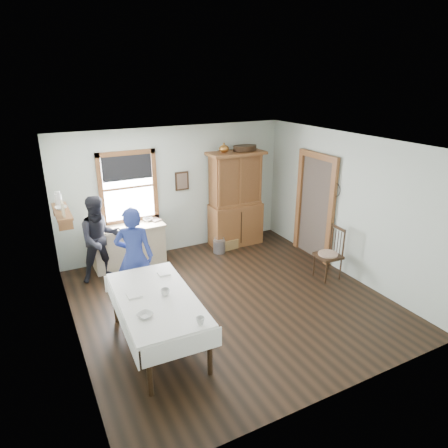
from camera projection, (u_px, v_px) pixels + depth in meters
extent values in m
cube|color=black|center=(230.00, 300.00, 6.91)|extent=(5.00, 5.00, 0.01)
cube|color=silver|center=(231.00, 144.00, 5.97)|extent=(5.00, 5.00, 0.01)
cube|color=#B5BFB1|center=(175.00, 191.00, 8.52)|extent=(5.00, 0.01, 2.70)
cube|color=#B5BFB1|center=(339.00, 301.00, 4.37)|extent=(5.00, 0.01, 2.70)
cube|color=#B5BFB1|center=(67.00, 259.00, 5.36)|extent=(0.01, 5.00, 2.70)
cube|color=#B5BFB1|center=(347.00, 206.00, 7.52)|extent=(0.01, 5.00, 2.70)
cube|color=white|center=(128.00, 187.00, 8.01)|extent=(1.00, 0.02, 1.30)
cube|color=brown|center=(126.00, 153.00, 7.74)|extent=(1.18, 0.06, 0.09)
cube|color=brown|center=(131.00, 220.00, 8.23)|extent=(1.18, 0.06, 0.09)
cube|color=brown|center=(101.00, 191.00, 7.75)|extent=(0.09, 0.06, 1.48)
cube|color=brown|center=(155.00, 184.00, 8.22)|extent=(0.09, 0.06, 1.48)
cube|color=black|center=(127.00, 168.00, 7.83)|extent=(0.98, 0.03, 0.49)
cube|color=#4F4238|center=(315.00, 209.00, 8.32)|extent=(0.03, 0.90, 2.10)
cube|color=brown|center=(331.00, 216.00, 7.88)|extent=(0.08, 0.12, 2.10)
cube|color=brown|center=(299.00, 202.00, 8.73)|extent=(0.08, 0.12, 2.10)
cube|color=brown|center=(319.00, 156.00, 7.92)|extent=(0.08, 1.14, 0.12)
cube|color=brown|center=(62.00, 211.00, 6.60)|extent=(0.24, 1.00, 0.04)
cube|color=brown|center=(66.00, 225.00, 6.30)|extent=(0.22, 0.03, 0.18)
cube|color=brown|center=(60.00, 210.00, 6.96)|extent=(0.22, 0.03, 0.18)
cube|color=#CCB98E|center=(63.00, 209.00, 6.30)|extent=(0.03, 0.22, 0.24)
cylinder|color=silver|center=(58.00, 198.00, 6.84)|extent=(0.12, 0.12, 0.22)
cube|color=#352112|center=(182.00, 181.00, 8.48)|extent=(0.30, 0.04, 0.40)
torus|color=black|center=(336.00, 184.00, 7.62)|extent=(0.01, 0.27, 0.27)
cube|color=#CCB98E|center=(129.00, 246.00, 8.09)|extent=(1.46, 0.57, 0.83)
cube|color=brown|center=(236.00, 199.00, 8.90)|extent=(1.26, 0.61, 2.13)
cube|color=white|center=(158.00, 321.00, 5.64)|extent=(1.13, 2.04, 0.80)
cube|color=#352112|center=(328.00, 253.00, 7.52)|extent=(0.50, 0.50, 1.02)
cube|color=gray|center=(219.00, 246.00, 8.75)|extent=(0.35, 0.35, 0.28)
cube|color=#A9804C|center=(228.00, 243.00, 8.97)|extent=(0.39, 0.29, 0.22)
imported|color=navy|center=(135.00, 260.00, 6.58)|extent=(0.69, 0.59, 1.59)
imported|color=black|center=(101.00, 242.00, 7.41)|extent=(0.79, 0.65, 1.52)
imported|color=silver|center=(165.00, 292.00, 5.52)|extent=(0.15, 0.15, 0.10)
imported|color=silver|center=(200.00, 321.00, 4.88)|extent=(0.13, 0.13, 0.10)
imported|color=silver|center=(145.00, 315.00, 5.03)|extent=(0.28, 0.28, 0.05)
imported|color=brown|center=(151.00, 221.00, 8.23)|extent=(0.24, 0.27, 0.02)
imported|color=silver|center=(148.00, 219.00, 8.24)|extent=(0.23, 0.23, 0.06)
imported|color=silver|center=(61.00, 208.00, 6.62)|extent=(0.22, 0.22, 0.05)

